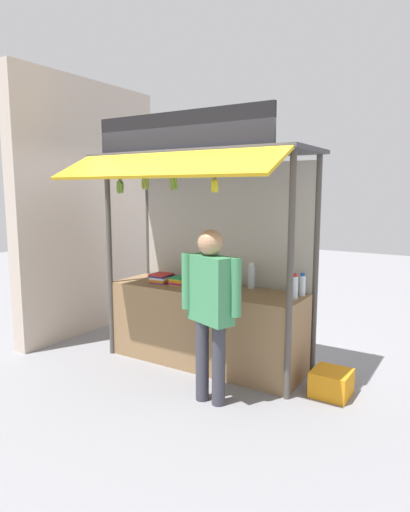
{
  "coord_description": "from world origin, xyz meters",
  "views": [
    {
      "loc": [
        2.51,
        -4.0,
        1.91
      ],
      "look_at": [
        0.0,
        0.0,
        1.2
      ],
      "focal_mm": 31.25,
      "sensor_mm": 36.0,
      "label": 1
    }
  ],
  "objects_px": {
    "water_bottle_mid_left": "(294,287)",
    "water_bottle_back_left": "(227,277)",
    "banana_bunch_inner_right": "(145,182)",
    "vendor_person": "(210,301)",
    "magazine_stack_right": "(162,278)",
    "water_bottle_front_left": "(302,285)",
    "banana_bunch_leftmost": "(215,186)",
    "magazine_stack_left": "(181,281)",
    "water_bottle_back_right": "(251,276)",
    "banana_bunch_rightmost": "(174,183)",
    "water_bottle_mid_right": "(234,279)",
    "banana_bunch_inner_left": "(120,187)",
    "plastic_crate": "(331,383)"
  },
  "relations": [
    {
      "from": "water_bottle_mid_left",
      "to": "water_bottle_back_left",
      "type": "bearing_deg",
      "value": 171.63
    },
    {
      "from": "banana_bunch_inner_right",
      "to": "vendor_person",
      "type": "xyz_separation_m",
      "value": [
        0.99,
        -0.33,
        -1.04
      ]
    },
    {
      "from": "water_bottle_mid_left",
      "to": "magazine_stack_right",
      "type": "distance_m",
      "value": 1.58
    },
    {
      "from": "water_bottle_front_left",
      "to": "banana_bunch_leftmost",
      "type": "xyz_separation_m",
      "value": [
        -0.65,
        -0.64,
        0.98
      ]
    },
    {
      "from": "magazine_stack_left",
      "to": "vendor_person",
      "type": "relative_size",
      "value": 0.17
    },
    {
      "from": "magazine_stack_right",
      "to": "banana_bunch_inner_right",
      "type": "relative_size",
      "value": 1.05
    },
    {
      "from": "water_bottle_back_right",
      "to": "water_bottle_back_left",
      "type": "height_order",
      "value": "water_bottle_back_right"
    },
    {
      "from": "banana_bunch_rightmost",
      "to": "banana_bunch_inner_right",
      "type": "height_order",
      "value": "same"
    },
    {
      "from": "water_bottle_mid_left",
      "to": "banana_bunch_rightmost",
      "type": "bearing_deg",
      "value": -156.89
    },
    {
      "from": "water_bottle_mid_right",
      "to": "banana_bunch_inner_left",
      "type": "height_order",
      "value": "banana_bunch_inner_left"
    },
    {
      "from": "water_bottle_front_left",
      "to": "vendor_person",
      "type": "distance_m",
      "value": 1.09
    },
    {
      "from": "water_bottle_back_left",
      "to": "banana_bunch_inner_left",
      "type": "bearing_deg",
      "value": -149.09
    },
    {
      "from": "water_bottle_back_left",
      "to": "water_bottle_front_left",
      "type": "bearing_deg",
      "value": 3.28
    },
    {
      "from": "water_bottle_mid_right",
      "to": "banana_bunch_rightmost",
      "type": "relative_size",
      "value": 1.03
    },
    {
      "from": "water_bottle_mid_left",
      "to": "plastic_crate",
      "type": "distance_m",
      "value": 0.95
    },
    {
      "from": "vendor_person",
      "to": "plastic_crate",
      "type": "bearing_deg",
      "value": -120.73
    },
    {
      "from": "magazine_stack_right",
      "to": "banana_bunch_inner_left",
      "type": "height_order",
      "value": "banana_bunch_inner_left"
    },
    {
      "from": "magazine_stack_right",
      "to": "banana_bunch_inner_right",
      "type": "bearing_deg",
      "value": -72.96
    },
    {
      "from": "magazine_stack_right",
      "to": "plastic_crate",
      "type": "bearing_deg",
      "value": -0.78
    },
    {
      "from": "water_bottle_back_left",
      "to": "vendor_person",
      "type": "xyz_separation_m",
      "value": [
        0.35,
        -0.92,
        -0.02
      ]
    },
    {
      "from": "water_bottle_mid_right",
      "to": "banana_bunch_inner_right",
      "type": "bearing_deg",
      "value": -150.56
    },
    {
      "from": "water_bottle_back_right",
      "to": "banana_bunch_inner_left",
      "type": "xyz_separation_m",
      "value": [
        -1.23,
        -0.67,
        0.96
      ]
    },
    {
      "from": "water_bottle_mid_left",
      "to": "magazine_stack_left",
      "type": "distance_m",
      "value": 1.32
    },
    {
      "from": "magazine_stack_right",
      "to": "banana_bunch_inner_left",
      "type": "bearing_deg",
      "value": -118.33
    },
    {
      "from": "water_bottle_back_right",
      "to": "banana_bunch_leftmost",
      "type": "relative_size",
      "value": 1.01
    },
    {
      "from": "magazine_stack_left",
      "to": "banana_bunch_leftmost",
      "type": "xyz_separation_m",
      "value": [
        0.69,
        -0.42,
        1.05
      ]
    },
    {
      "from": "banana_bunch_inner_left",
      "to": "vendor_person",
      "type": "xyz_separation_m",
      "value": [
        1.33,
        -0.33,
        -0.99
      ]
    },
    {
      "from": "water_bottle_back_right",
      "to": "water_bottle_mid_right",
      "type": "bearing_deg",
      "value": -112.11
    },
    {
      "from": "banana_bunch_leftmost",
      "to": "banana_bunch_inner_left",
      "type": "distance_m",
      "value": 1.17
    },
    {
      "from": "banana_bunch_inner_right",
      "to": "water_bottle_back_left",
      "type": "bearing_deg",
      "value": 42.64
    },
    {
      "from": "banana_bunch_rightmost",
      "to": "plastic_crate",
      "type": "relative_size",
      "value": 0.76
    },
    {
      "from": "water_bottle_front_left",
      "to": "banana_bunch_leftmost",
      "type": "distance_m",
      "value": 1.34
    },
    {
      "from": "water_bottle_mid_left",
      "to": "magazine_stack_right",
      "type": "relative_size",
      "value": 0.96
    },
    {
      "from": "water_bottle_back_right",
      "to": "magazine_stack_left",
      "type": "xyz_separation_m",
      "value": [
        -0.75,
        -0.26,
        -0.09
      ]
    },
    {
      "from": "water_bottle_mid_left",
      "to": "plastic_crate",
      "type": "xyz_separation_m",
      "value": [
        0.42,
        -0.09,
        -0.85
      ]
    },
    {
      "from": "banana_bunch_leftmost",
      "to": "banana_bunch_rightmost",
      "type": "bearing_deg",
      "value": 179.94
    },
    {
      "from": "banana_bunch_inner_right",
      "to": "banana_bunch_inner_left",
      "type": "relative_size",
      "value": 0.86
    },
    {
      "from": "banana_bunch_leftmost",
      "to": "vendor_person",
      "type": "distance_m",
      "value": 1.07
    },
    {
      "from": "vendor_person",
      "to": "water_bottle_back_right",
      "type": "bearing_deg",
      "value": -63.93
    },
    {
      "from": "banana_bunch_inner_right",
      "to": "banana_bunch_inner_left",
      "type": "distance_m",
      "value": 0.35
    },
    {
      "from": "water_bottle_back_left",
      "to": "banana_bunch_inner_right",
      "type": "distance_m",
      "value": 1.34
    },
    {
      "from": "magazine_stack_right",
      "to": "banana_bunch_leftmost",
      "type": "distance_m",
      "value": 1.47
    },
    {
      "from": "water_bottle_mid_left",
      "to": "vendor_person",
      "type": "height_order",
      "value": "vendor_person"
    },
    {
      "from": "magazine_stack_right",
      "to": "banana_bunch_leftmost",
      "type": "relative_size",
      "value": 0.95
    },
    {
      "from": "magazine_stack_right",
      "to": "banana_bunch_inner_left",
      "type": "distance_m",
      "value": 1.14
    },
    {
      "from": "water_bottle_back_left",
      "to": "vendor_person",
      "type": "bearing_deg",
      "value": -69.37
    },
    {
      "from": "water_bottle_mid_right",
      "to": "banana_bunch_leftmost",
      "type": "bearing_deg",
      "value": -86.37
    },
    {
      "from": "water_bottle_mid_right",
      "to": "magazine_stack_left",
      "type": "xyz_separation_m",
      "value": [
        -0.66,
        -0.03,
        -0.08
      ]
    },
    {
      "from": "water_bottle_back_left",
      "to": "water_bottle_front_left",
      "type": "height_order",
      "value": "water_bottle_back_left"
    },
    {
      "from": "magazine_stack_left",
      "to": "banana_bunch_inner_left",
      "type": "xyz_separation_m",
      "value": [
        -0.49,
        -0.42,
        1.04
      ]
    }
  ]
}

